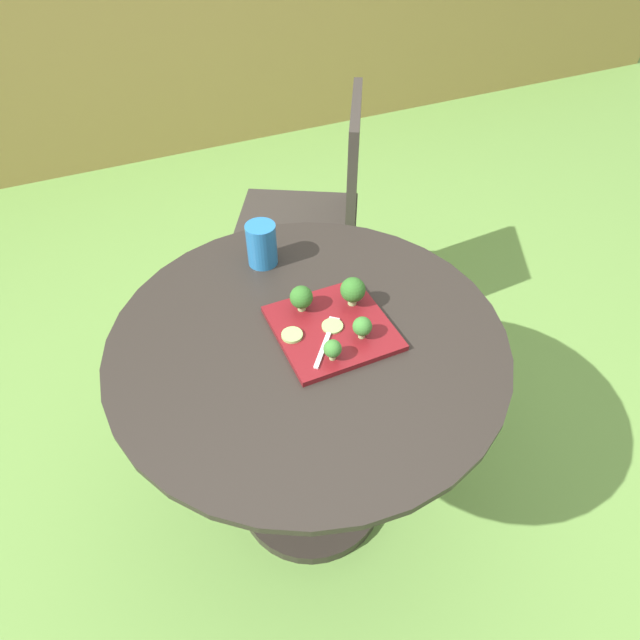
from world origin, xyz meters
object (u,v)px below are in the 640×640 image
object	(u,v)px
salad_plate	(332,328)
drinking_glass	(263,246)
fork	(327,337)
patio_chair	(321,205)

from	to	relation	value
salad_plate	drinking_glass	size ratio (longest dim) A/B	2.22
drinking_glass	fork	xyz separation A→B (m)	(0.03, -0.33, -0.03)
patio_chair	salad_plate	world-z (taller)	patio_chair
salad_plate	drinking_glass	xyz separation A→B (m)	(-0.05, 0.30, 0.04)
salad_plate	fork	world-z (taller)	fork
salad_plate	drinking_glass	world-z (taller)	drinking_glass
drinking_glass	fork	size ratio (longest dim) A/B	0.87
patio_chair	drinking_glass	xyz separation A→B (m)	(-0.37, -0.46, 0.24)
drinking_glass	fork	world-z (taller)	drinking_glass
patio_chair	salad_plate	bearing A→B (deg)	-112.58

